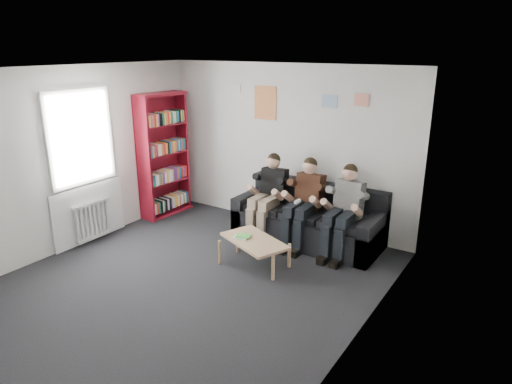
% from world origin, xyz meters
% --- Properties ---
extents(room_shell, '(5.00, 5.00, 5.00)m').
position_xyz_m(room_shell, '(0.00, 0.00, 1.35)').
color(room_shell, black).
rests_on(room_shell, ground).
extents(sofa, '(2.30, 0.94, 0.89)m').
position_xyz_m(sofa, '(0.68, 2.07, 0.32)').
color(sofa, black).
rests_on(sofa, ground).
extents(bookshelf, '(0.33, 0.98, 2.19)m').
position_xyz_m(bookshelf, '(-2.06, 1.75, 1.09)').
color(bookshelf, maroon).
rests_on(bookshelf, ground).
extents(coffee_table, '(0.97, 0.54, 0.39)m').
position_xyz_m(coffee_table, '(0.44, 0.87, 0.34)').
color(coffee_table, tan).
rests_on(coffee_table, ground).
extents(game_cases, '(0.22, 0.18, 0.03)m').
position_xyz_m(game_cases, '(0.26, 0.84, 0.41)').
color(game_cases, white).
rests_on(game_cases, coffee_table).
extents(person_left, '(0.40, 0.85, 1.34)m').
position_xyz_m(person_left, '(0.04, 1.86, 0.67)').
color(person_left, black).
rests_on(person_left, sofa).
extents(person_middle, '(0.41, 0.87, 1.36)m').
position_xyz_m(person_middle, '(0.68, 1.86, 0.68)').
color(person_middle, '#452417').
rests_on(person_middle, sofa).
extents(person_right, '(0.40, 0.86, 1.35)m').
position_xyz_m(person_right, '(1.32, 1.86, 0.68)').
color(person_right, silver).
rests_on(person_right, sofa).
extents(radiator, '(0.10, 0.64, 0.60)m').
position_xyz_m(radiator, '(-2.15, 0.20, 0.35)').
color(radiator, white).
rests_on(radiator, ground).
extents(window, '(0.05, 1.30, 2.36)m').
position_xyz_m(window, '(-2.22, 0.20, 1.03)').
color(window, white).
rests_on(window, room_shell).
extents(poster_large, '(0.42, 0.01, 0.55)m').
position_xyz_m(poster_large, '(-0.40, 2.49, 2.05)').
color(poster_large, gold).
rests_on(poster_large, room_shell).
extents(poster_blue, '(0.25, 0.01, 0.20)m').
position_xyz_m(poster_blue, '(0.75, 2.49, 2.15)').
color(poster_blue, '#3A89C6').
rests_on(poster_blue, room_shell).
extents(poster_pink, '(0.22, 0.01, 0.18)m').
position_xyz_m(poster_pink, '(1.25, 2.49, 2.20)').
color(poster_pink, '#DB448E').
rests_on(poster_pink, room_shell).
extents(poster_sign, '(0.20, 0.01, 0.14)m').
position_xyz_m(poster_sign, '(-1.00, 2.49, 2.25)').
color(poster_sign, silver).
rests_on(poster_sign, room_shell).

